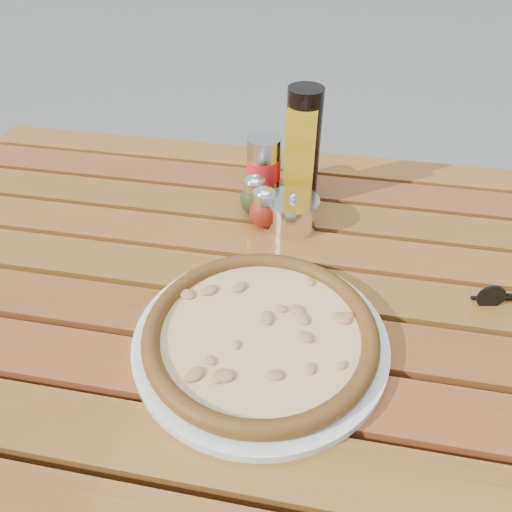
% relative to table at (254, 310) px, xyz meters
% --- Properties ---
extents(ground, '(60.00, 60.00, 0.00)m').
position_rel_table_xyz_m(ground, '(0.00, 0.00, -0.67)').
color(ground, slate).
rests_on(ground, ground).
extents(table, '(1.40, 0.90, 0.75)m').
position_rel_table_xyz_m(table, '(0.00, 0.00, 0.00)').
color(table, '#351C0C').
rests_on(table, ground).
extents(plate, '(0.43, 0.43, 0.01)m').
position_rel_table_xyz_m(plate, '(0.04, -0.13, 0.08)').
color(plate, white).
rests_on(plate, table).
extents(pizza, '(0.42, 0.42, 0.03)m').
position_rel_table_xyz_m(pizza, '(0.04, -0.13, 0.10)').
color(pizza, '#FFE7B6').
rests_on(pizza, plate).
extents(pepper_shaker, '(0.07, 0.07, 0.08)m').
position_rel_table_xyz_m(pepper_shaker, '(-0.01, 0.15, 0.11)').
color(pepper_shaker, '#A02512').
rests_on(pepper_shaker, table).
extents(oregano_shaker, '(0.07, 0.07, 0.08)m').
position_rel_table_xyz_m(oregano_shaker, '(-0.03, 0.18, 0.11)').
color(oregano_shaker, '#37411A').
rests_on(oregano_shaker, table).
extents(dark_bottle, '(0.07, 0.07, 0.22)m').
position_rel_table_xyz_m(dark_bottle, '(0.04, 0.26, 0.19)').
color(dark_bottle, black).
rests_on(dark_bottle, table).
extents(soda_can, '(0.08, 0.08, 0.12)m').
position_rel_table_xyz_m(soda_can, '(-0.03, 0.26, 0.13)').
color(soda_can, silver).
rests_on(soda_can, table).
extents(olive_oil_cruet, '(0.06, 0.06, 0.21)m').
position_rel_table_xyz_m(olive_oil_cruet, '(0.04, 0.25, 0.17)').
color(olive_oil_cruet, '#B88813').
rests_on(olive_oil_cruet, table).
extents(parmesan_tin, '(0.11, 0.11, 0.07)m').
position_rel_table_xyz_m(parmesan_tin, '(0.04, 0.15, 0.11)').
color(parmesan_tin, silver).
rests_on(parmesan_tin, table).
extents(sunglasses, '(0.11, 0.04, 0.04)m').
position_rel_table_xyz_m(sunglasses, '(0.40, 0.01, 0.09)').
color(sunglasses, black).
rests_on(sunglasses, table).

